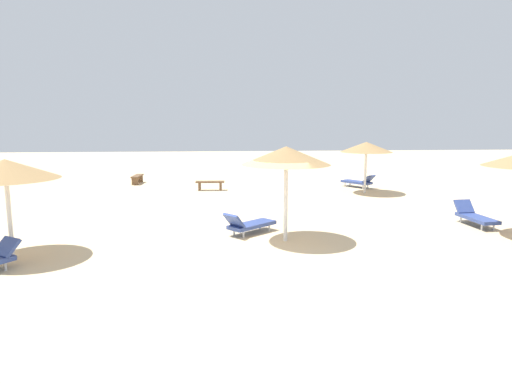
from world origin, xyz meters
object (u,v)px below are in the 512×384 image
lounger_1 (249,224)px  lounger_4 (475,216)px  lounger_2 (359,182)px  parasol_3 (5,169)px  bench_1 (210,184)px  bench_0 (137,178)px  parasol_2 (366,147)px  parasol_1 (286,156)px

lounger_1 → lounger_4: size_ratio=0.96×
lounger_1 → lounger_2: 11.71m
parasol_3 → lounger_4: (14.58, 2.65, -2.08)m
lounger_4 → bench_1: (-9.47, 8.71, 0.02)m
lounger_1 → bench_0: lounger_1 is taller
parasol_2 → bench_1: (-7.82, 1.54, -1.97)m
lounger_4 → bench_0: size_ratio=1.25×
parasol_3 → lounger_1: size_ratio=1.50×
parasol_3 → lounger_1: 7.18m
parasol_1 → lounger_4: (6.96, 1.55, -2.30)m
bench_1 → lounger_4: bearing=-42.6°
bench_0 → parasol_2: bearing=-19.9°
bench_0 → bench_1: (4.25, -2.82, 0.00)m
parasol_2 → lounger_2: parasol_2 is taller
parasol_2 → bench_1: 8.21m
parasol_2 → lounger_4: 7.62m
parasol_2 → parasol_3: parasol_3 is taller
bench_1 → parasol_2: bearing=-11.2°
lounger_2 → lounger_4: bearing=-81.2°
lounger_1 → bench_1: lounger_1 is taller
parasol_1 → parasol_2: bearing=58.7°
parasol_1 → bench_0: bearing=117.3°
parasol_2 → lounger_1: bearing=-129.3°
parasol_3 → lounger_2: (13.18, 11.71, -2.08)m
bench_0 → lounger_1: bearing=-64.8°
parasol_1 → lounger_4: parasol_1 is taller
bench_1 → parasol_1: bearing=-76.2°
lounger_4 → parasol_2: bearing=103.0°
parasol_2 → parasol_3: (-12.92, -9.82, 0.08)m
parasol_1 → lounger_4: bearing=12.6°
bench_0 → lounger_2: bearing=-11.3°
parasol_1 → lounger_2: (5.56, 10.61, -2.30)m
lounger_1 → bench_0: (-5.70, 12.13, 0.02)m
parasol_2 → lounger_1: 10.24m
lounger_2 → parasol_1: bearing=-117.7°
lounger_2 → lounger_1: bearing=-124.4°
bench_1 → lounger_1: bearing=-81.1°
parasol_2 → lounger_4: (1.66, -7.17, -1.99)m
parasol_1 → lounger_1: parasol_1 is taller
lounger_1 → lounger_2: size_ratio=0.96×
parasol_1 → lounger_2: parasol_1 is taller
parasol_1 → bench_1: bearing=103.8°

